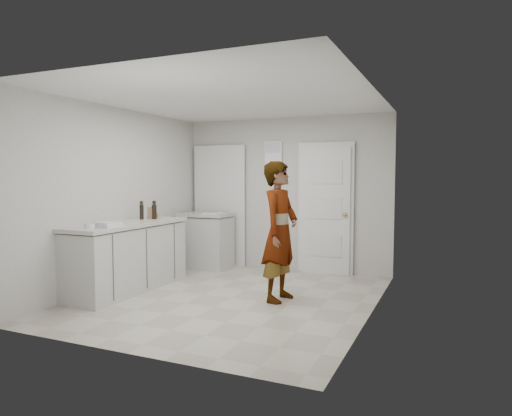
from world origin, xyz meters
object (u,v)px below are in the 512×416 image
at_px(person, 280,231).
at_px(egg_bowl, 89,226).
at_px(cake_mix_box, 151,213).
at_px(oil_cruet_a, 154,210).
at_px(oil_cruet_b, 142,211).
at_px(baking_dish, 107,225).
at_px(spice_jar, 158,216).

relative_size(person, egg_bowl, 13.45).
bearing_deg(person, cake_mix_box, 89.45).
xyz_separation_m(oil_cruet_a, oil_cruet_b, (-0.14, -0.12, -0.00)).
relative_size(oil_cruet_b, baking_dish, 0.72).
bearing_deg(cake_mix_box, egg_bowl, -104.68).
height_order(oil_cruet_b, egg_bowl, oil_cruet_b).
xyz_separation_m(person, oil_cruet_a, (-2.01, 0.18, 0.19)).
height_order(person, oil_cruet_b, person).
height_order(person, egg_bowl, person).
bearing_deg(cake_mix_box, baking_dish, -98.26).
distance_m(person, spice_jar, 2.04).
relative_size(spice_jar, oil_cruet_b, 0.29).
height_order(cake_mix_box, egg_bowl, cake_mix_box).
height_order(person, oil_cruet_a, person).
distance_m(oil_cruet_a, oil_cruet_b, 0.18).
bearing_deg(oil_cruet_b, spice_jar, 58.39).
xyz_separation_m(cake_mix_box, oil_cruet_a, (0.05, -0.00, 0.04)).
bearing_deg(oil_cruet_a, spice_jar, 92.51).
height_order(person, spice_jar, person).
xyz_separation_m(oil_cruet_a, egg_bowl, (-0.05, -1.23, -0.10)).
distance_m(cake_mix_box, oil_cruet_b, 0.15).
distance_m(spice_jar, oil_cruet_b, 0.27).
relative_size(person, oil_cruet_a, 6.36).
relative_size(cake_mix_box, oil_cruet_b, 0.64).
bearing_deg(egg_bowl, baking_dish, 56.20).
distance_m(cake_mix_box, oil_cruet_a, 0.07).
relative_size(person, oil_cruet_b, 6.45).
height_order(oil_cruet_a, oil_cruet_b, oil_cruet_a).
xyz_separation_m(cake_mix_box, egg_bowl, (0.01, -1.24, -0.06)).
xyz_separation_m(cake_mix_box, spice_jar, (0.05, 0.10, -0.05)).
xyz_separation_m(person, spice_jar, (-2.02, 0.28, 0.10)).
distance_m(person, baking_dish, 2.13).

